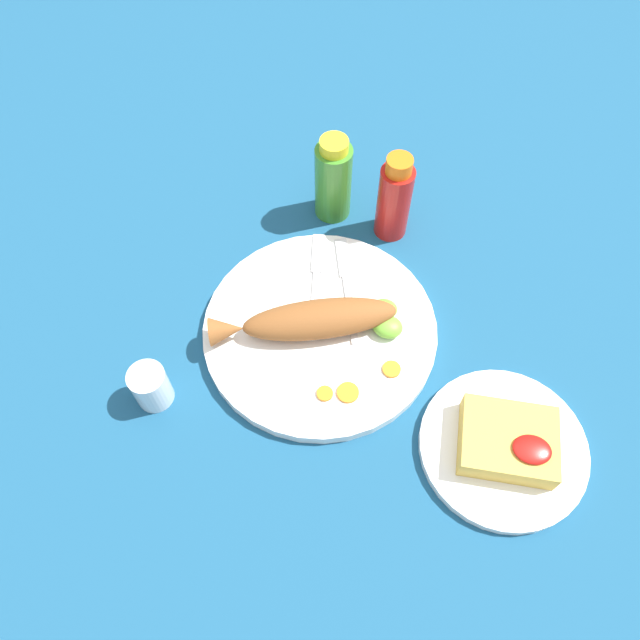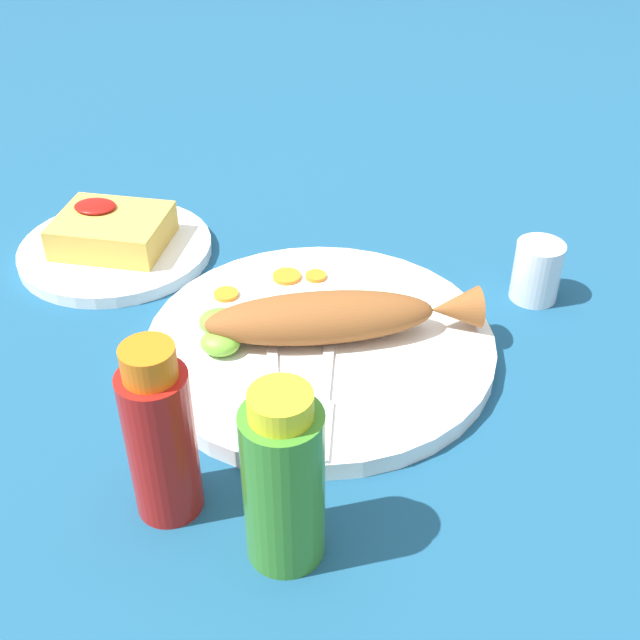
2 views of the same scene
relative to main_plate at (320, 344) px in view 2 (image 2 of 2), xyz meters
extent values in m
plane|color=navy|center=(0.00, 0.00, -0.01)|extent=(4.00, 4.00, 0.00)
cylinder|color=white|center=(0.00, 0.00, 0.00)|extent=(0.33, 0.33, 0.02)
ellipsoid|color=brown|center=(0.00, 0.00, 0.03)|extent=(0.22, 0.12, 0.05)
cone|color=brown|center=(-0.12, -0.04, 0.03)|extent=(0.06, 0.05, 0.04)
cube|color=silver|center=(-0.01, 0.03, 0.01)|extent=(0.02, 0.12, 0.00)
cube|color=silver|center=(-0.02, 0.13, 0.01)|extent=(0.03, 0.07, 0.00)
cube|color=silver|center=(0.04, 0.04, 0.01)|extent=(0.04, 0.11, 0.00)
cube|color=silver|center=(0.01, 0.13, 0.01)|extent=(0.04, 0.07, 0.00)
cylinder|color=orange|center=(0.02, -0.10, 0.01)|extent=(0.02, 0.02, 0.00)
cylinder|color=orange|center=(0.05, -0.09, 0.01)|extent=(0.03, 0.03, 0.00)
cylinder|color=orange|center=(0.11, -0.05, 0.01)|extent=(0.03, 0.03, 0.00)
ellipsoid|color=#6BB233|center=(0.09, 0.01, 0.02)|extent=(0.04, 0.04, 0.02)
ellipsoid|color=#6BB233|center=(0.09, 0.04, 0.02)|extent=(0.04, 0.03, 0.02)
cylinder|color=#B21914|center=(0.08, 0.21, 0.06)|extent=(0.05, 0.05, 0.13)
cylinder|color=orange|center=(0.08, 0.21, 0.13)|extent=(0.04, 0.04, 0.02)
cylinder|color=#3D8428|center=(-0.02, 0.23, 0.06)|extent=(0.06, 0.06, 0.13)
cylinder|color=yellow|center=(-0.02, 0.23, 0.13)|extent=(0.04, 0.04, 0.02)
cylinder|color=silver|center=(-0.20, -0.13, 0.02)|extent=(0.05, 0.05, 0.06)
cylinder|color=white|center=(-0.20, -0.13, 0.01)|extent=(0.04, 0.04, 0.03)
cylinder|color=white|center=(0.26, -0.13, 0.00)|extent=(0.22, 0.22, 0.01)
cube|color=gold|center=(0.26, -0.13, 0.02)|extent=(0.12, 0.10, 0.04)
ellipsoid|color=#AD140F|center=(0.29, -0.15, 0.04)|extent=(0.05, 0.04, 0.01)
camera|label=1|loc=(0.07, -0.44, 0.77)|focal=35.00mm
camera|label=2|loc=(-0.11, 0.60, 0.47)|focal=45.00mm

